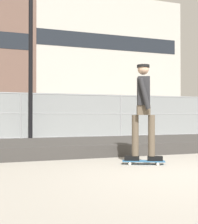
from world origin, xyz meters
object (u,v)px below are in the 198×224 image
(parked_car_mid, at_px, (79,117))
(street_lamp, at_px, (31,32))
(skateboard, at_px, (143,161))
(skater, at_px, (143,105))
(parked_car_far, at_px, (187,117))

(parked_car_mid, bearing_deg, street_lamp, -125.23)
(parked_car_mid, bearing_deg, skateboard, -97.59)
(skater, height_order, street_lamp, street_lamp)
(skateboard, height_order, skater, skater)
(parked_car_mid, height_order, parked_car_far, same)
(skater, xyz_separation_m, street_lamp, (-1.58, 6.29, 2.99))
(street_lamp, distance_m, parked_car_far, 10.83)
(parked_car_mid, bearing_deg, skater, -97.59)
(skateboard, xyz_separation_m, parked_car_mid, (1.40, 10.52, 0.78))
(skater, relative_size, parked_car_far, 0.41)
(skater, xyz_separation_m, parked_car_mid, (1.40, 10.52, -0.30))
(skater, bearing_deg, parked_car_mid, 82.41)
(skateboard, relative_size, street_lamp, 0.12)
(street_lamp, bearing_deg, parked_car_mid, 54.77)
(skateboard, distance_m, skater, 1.08)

